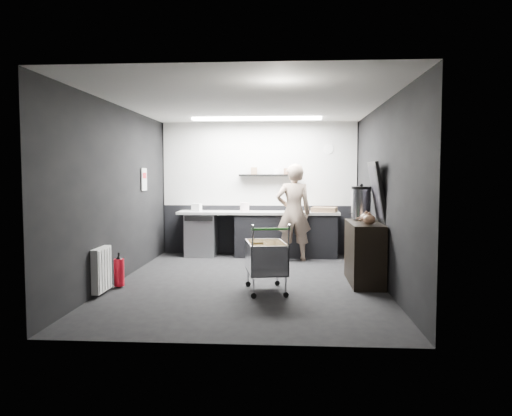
{
  "coord_description": "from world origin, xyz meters",
  "views": [
    {
      "loc": [
        0.61,
        -7.47,
        1.66
      ],
      "look_at": [
        0.09,
        0.4,
        1.11
      ],
      "focal_mm": 35.0,
      "sensor_mm": 36.0,
      "label": 1
    }
  ],
  "objects": [
    {
      "name": "wall_front",
      "position": [
        0.0,
        -2.75,
        1.35
      ],
      "size": [
        5.5,
        0.0,
        5.5
      ],
      "primitive_type": "plane",
      "rotation": [
        -1.57,
        0.0,
        0.0
      ],
      "color": "black",
      "rests_on": "floor"
    },
    {
      "name": "poster_red_band",
      "position": [
        -1.98,
        1.3,
        1.62
      ],
      "size": [
        0.02,
        0.22,
        0.1
      ],
      "primitive_type": "cube",
      "color": "red",
      "rests_on": "poster"
    },
    {
      "name": "wall_left",
      "position": [
        -2.0,
        0.0,
        1.35
      ],
      "size": [
        0.0,
        5.5,
        5.5
      ],
      "primitive_type": "plane",
      "rotation": [
        1.57,
        0.0,
        1.57
      ],
      "color": "black",
      "rests_on": "floor"
    },
    {
      "name": "cardboard_box",
      "position": [
        1.3,
        2.37,
        0.95
      ],
      "size": [
        0.54,
        0.46,
        0.09
      ],
      "primitive_type": "cube",
      "rotation": [
        0.0,
        0.0,
        -0.23
      ],
      "color": "#876548",
      "rests_on": "prep_counter"
    },
    {
      "name": "kitchen_wall_panel",
      "position": [
        0.0,
        2.73,
        1.85
      ],
      "size": [
        3.95,
        0.02,
        1.7
      ],
      "primitive_type": "cube",
      "color": "silver",
      "rests_on": "wall_back"
    },
    {
      "name": "poster",
      "position": [
        -1.98,
        1.3,
        1.55
      ],
      "size": [
        0.02,
        0.3,
        0.4
      ],
      "primitive_type": "cube",
      "color": "silver",
      "rests_on": "wall_left"
    },
    {
      "name": "ceiling_strip",
      "position": [
        0.0,
        1.85,
        2.67
      ],
      "size": [
        2.4,
        0.2,
        0.04
      ],
      "primitive_type": "cube",
      "color": "white",
      "rests_on": "ceiling"
    },
    {
      "name": "dado_panel",
      "position": [
        0.0,
        2.73,
        0.5
      ],
      "size": [
        3.95,
        0.02,
        1.0
      ],
      "primitive_type": "cube",
      "color": "black",
      "rests_on": "wall_back"
    },
    {
      "name": "wall_clock",
      "position": [
        1.4,
        2.72,
        2.15
      ],
      "size": [
        0.2,
        0.03,
        0.2
      ],
      "primitive_type": "cylinder",
      "rotation": [
        1.57,
        0.0,
        0.0
      ],
      "color": "white",
      "rests_on": "wall_back"
    },
    {
      "name": "person",
      "position": [
        0.7,
        1.97,
        0.92
      ],
      "size": [
        0.73,
        0.53,
        1.84
      ],
      "primitive_type": "imported",
      "rotation": [
        0.0,
        0.0,
        3.29
      ],
      "color": "beige",
      "rests_on": "floor"
    },
    {
      "name": "wall_right",
      "position": [
        2.0,
        0.0,
        1.35
      ],
      "size": [
        0.0,
        5.5,
        5.5
      ],
      "primitive_type": "plane",
      "rotation": [
        1.57,
        0.0,
        -1.57
      ],
      "color": "black",
      "rests_on": "floor"
    },
    {
      "name": "shopping_cart",
      "position": [
        0.29,
        -0.57,
        0.45
      ],
      "size": [
        0.66,
        0.95,
        0.95
      ],
      "color": "silver",
      "rests_on": "floor"
    },
    {
      "name": "radiator",
      "position": [
        -1.94,
        -0.9,
        0.35
      ],
      "size": [
        0.1,
        0.5,
        0.6
      ],
      "primitive_type": "cube",
      "color": "white",
      "rests_on": "wall_left"
    },
    {
      "name": "ceiling",
      "position": [
        0.0,
        0.0,
        2.7
      ],
      "size": [
        5.5,
        5.5,
        0.0
      ],
      "primitive_type": "plane",
      "rotation": [
        3.14,
        0.0,
        0.0
      ],
      "color": "silver",
      "rests_on": "wall_back"
    },
    {
      "name": "sideboard",
      "position": [
        1.76,
        0.13,
        0.58
      ],
      "size": [
        0.52,
        1.23,
        1.84
      ],
      "color": "black",
      "rests_on": "floor"
    },
    {
      "name": "floor",
      "position": [
        0.0,
        0.0,
        0.0
      ],
      "size": [
        5.5,
        5.5,
        0.0
      ],
      "primitive_type": "plane",
      "color": "black",
      "rests_on": "ground"
    },
    {
      "name": "prep_counter",
      "position": [
        0.14,
        2.42,
        0.46
      ],
      "size": [
        3.2,
        0.61,
        0.9
      ],
      "color": "black",
      "rests_on": "floor"
    },
    {
      "name": "fire_extinguisher",
      "position": [
        -1.85,
        -0.46,
        0.24
      ],
      "size": [
        0.15,
        0.15,
        0.49
      ],
      "color": "red",
      "rests_on": "floor"
    },
    {
      "name": "white_container",
      "position": [
        -1.23,
        2.37,
        0.98
      ],
      "size": [
        0.2,
        0.18,
        0.16
      ],
      "primitive_type": "cube",
      "rotation": [
        0.0,
        0.0,
        -0.26
      ],
      "color": "white",
      "rests_on": "prep_counter"
    },
    {
      "name": "floating_shelf",
      "position": [
        0.2,
        2.62,
        1.62
      ],
      "size": [
        1.2,
        0.22,
        0.04
      ],
      "primitive_type": "cube",
      "color": "black",
      "rests_on": "wall_back"
    },
    {
      "name": "wall_back",
      "position": [
        0.0,
        2.75,
        1.35
      ],
      "size": [
        5.5,
        0.0,
        5.5
      ],
      "primitive_type": "plane",
      "rotation": [
        1.57,
        0.0,
        0.0
      ],
      "color": "black",
      "rests_on": "floor"
    },
    {
      "name": "pink_tub",
      "position": [
        -0.27,
        2.42,
        0.99
      ],
      "size": [
        0.18,
        0.18,
        0.18
      ],
      "primitive_type": "cylinder",
      "color": "white",
      "rests_on": "prep_counter"
    }
  ]
}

